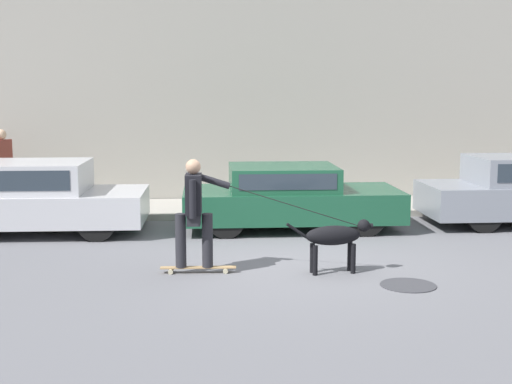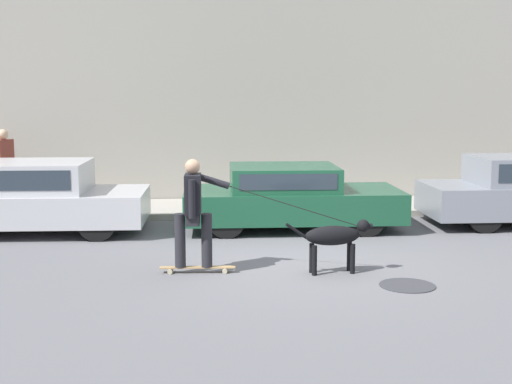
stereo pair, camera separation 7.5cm
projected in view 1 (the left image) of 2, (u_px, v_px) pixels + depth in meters
ground_plane at (288, 262)px, 10.69m from camera, size 36.00×36.00×0.00m
back_wall at (254, 81)px, 16.08m from camera, size 32.00×0.30×5.53m
sidewalk_curb at (259, 208)px, 15.28m from camera, size 30.00×2.06×0.13m
parked_car_0 at (31, 198)px, 12.80m from camera, size 4.04×1.93×1.29m
parked_car_1 at (289, 198)px, 13.24m from camera, size 4.03×1.91×1.18m
dog at (335, 237)px, 10.00m from camera, size 1.26×0.35×0.75m
skateboarder at (195, 209)px, 9.94m from camera, size 2.88×0.63×1.62m
pedestrian_with_bag at (2, 164)px, 14.96m from camera, size 0.42×0.66×1.62m
manhole_cover at (408, 285)px, 9.41m from camera, size 0.74×0.74×0.01m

